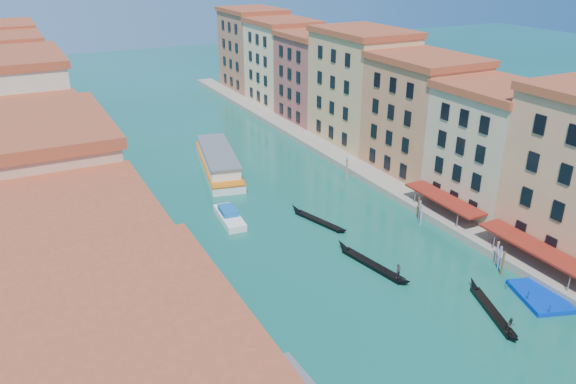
# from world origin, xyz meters

# --- Properties ---
(left_bank_palazzos) EXTENTS (12.80, 128.40, 21.00)m
(left_bank_palazzos) POSITION_xyz_m (-26.00, 64.68, 9.71)
(left_bank_palazzos) COLOR beige
(left_bank_palazzos) RESTS_ON ground
(right_bank_palazzos) EXTENTS (12.80, 128.40, 21.00)m
(right_bank_palazzos) POSITION_xyz_m (30.00, 65.00, 9.75)
(right_bank_palazzos) COLOR #99453E
(right_bank_palazzos) RESTS_ON ground
(quay) EXTENTS (4.00, 140.00, 1.00)m
(quay) POSITION_xyz_m (22.00, 65.00, 0.50)
(quay) COLOR gray
(quay) RESTS_ON ground
(restaurant_awnings) EXTENTS (3.20, 44.55, 3.12)m
(restaurant_awnings) POSITION_xyz_m (22.19, 23.00, 2.99)
(restaurant_awnings) COLOR maroon
(restaurant_awnings) RESTS_ON ground
(mooring_poles_right) EXTENTS (1.44, 54.24, 3.20)m
(mooring_poles_right) POSITION_xyz_m (19.10, 28.80, 1.30)
(mooring_poles_right) COLOR brown
(mooring_poles_right) RESTS_ON ground
(vaporetto_far) EXTENTS (9.67, 22.93, 3.33)m
(vaporetto_far) POSITION_xyz_m (1.93, 70.43, 1.50)
(vaporetto_far) COLOR white
(vaporetto_far) RESTS_ON ground
(gondola_fore) EXTENTS (3.10, 11.90, 2.38)m
(gondola_fore) POSITION_xyz_m (6.60, 32.94, 0.40)
(gondola_fore) COLOR black
(gondola_fore) RESTS_ON ground
(gondola_right) EXTENTS (4.57, 10.58, 2.19)m
(gondola_right) POSITION_xyz_m (11.97, 19.78, 0.42)
(gondola_right) COLOR black
(gondola_right) RESTS_ON ground
(gondola_far) EXTENTS (3.75, 10.38, 1.50)m
(gondola_far) POSITION_xyz_m (6.76, 45.88, 0.31)
(gondola_far) COLOR black
(gondola_far) RESTS_ON ground
(motorboat_mid) EXTENTS (3.18, 8.05, 1.63)m
(motorboat_mid) POSITION_xyz_m (-3.55, 51.75, 0.63)
(motorboat_mid) COLOR white
(motorboat_mid) RESTS_ON ground
(motorboat_far) EXTENTS (2.12, 6.65, 1.37)m
(motorboat_far) POSITION_xyz_m (4.17, 80.17, 0.54)
(motorboat_far) COLOR silver
(motorboat_far) RESTS_ON ground
(blue_dock) EXTENTS (6.04, 7.37, 0.53)m
(blue_dock) POSITION_xyz_m (18.50, 19.68, 0.26)
(blue_dock) COLOR #002FB6
(blue_dock) RESTS_ON ground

